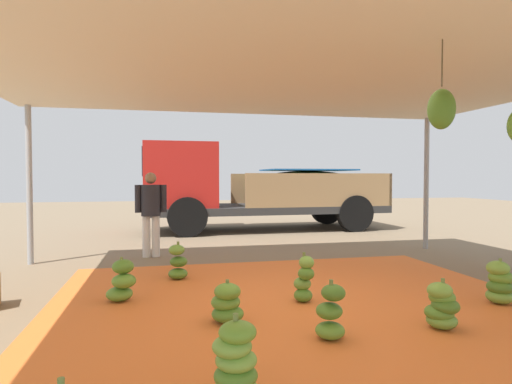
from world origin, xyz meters
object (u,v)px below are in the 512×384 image
banana_bunch_3 (304,280)px  worker_0 (151,208)px  banana_bunch_5 (331,314)px  banana_bunch_6 (227,304)px  banana_bunch_1 (500,284)px  banana_bunch_4 (178,263)px  banana_bunch_7 (122,282)px  banana_bunch_0 (442,307)px  cargo_truck_main (255,188)px  banana_bunch_2 (235,364)px

banana_bunch_3 → worker_0: bearing=118.6°
banana_bunch_3 → banana_bunch_5: 1.18m
banana_bunch_3 → banana_bunch_6: 1.14m
banana_bunch_1 → banana_bunch_5: banana_bunch_5 is taller
banana_bunch_4 → banana_bunch_7: size_ratio=1.03×
banana_bunch_1 → banana_bunch_4: (-3.65, 2.05, -0.00)m
banana_bunch_4 → worker_0: 2.09m
banana_bunch_0 → banana_bunch_3: banana_bunch_3 is taller
banana_bunch_1 → worker_0: size_ratio=0.34×
banana_bunch_1 → banana_bunch_7: (-4.35, 1.05, -0.01)m
banana_bunch_1 → banana_bunch_3: banana_bunch_3 is taller
banana_bunch_6 → cargo_truck_main: cargo_truck_main is taller
banana_bunch_3 → banana_bunch_5: bearing=-96.8°
banana_bunch_2 → worker_0: worker_0 is taller
banana_bunch_1 → banana_bunch_4: size_ratio=0.98×
banana_bunch_0 → banana_bunch_4: bearing=133.0°
banana_bunch_6 → worker_0: (-0.85, 3.93, 0.73)m
banana_bunch_3 → banana_bunch_7: 2.18m
banana_bunch_6 → worker_0: worker_0 is taller
banana_bunch_2 → banana_bunch_6: 1.56m
banana_bunch_1 → banana_bunch_5: size_ratio=0.99×
cargo_truck_main → worker_0: size_ratio=4.27×
banana_bunch_4 → worker_0: (-0.42, 1.92, 0.68)m
banana_bunch_1 → banana_bunch_7: bearing=166.5°
banana_bunch_7 → banana_bunch_5: bearing=-39.7°
cargo_truck_main → banana_bunch_0: bearing=-89.2°
banana_bunch_2 → cargo_truck_main: (2.09, 9.13, 0.92)m
banana_bunch_0 → banana_bunch_5: bearing=-179.4°
banana_bunch_3 → cargo_truck_main: bearing=82.7°
banana_bunch_6 → cargo_truck_main: bearing=75.8°
banana_bunch_3 → worker_0: worker_0 is taller
banana_bunch_4 → banana_bunch_7: (-0.70, -1.00, -0.00)m
banana_bunch_2 → banana_bunch_6: (0.17, 1.55, -0.06)m
banana_bunch_2 → worker_0: bearing=97.0°
banana_bunch_1 → banana_bunch_0: bearing=-153.7°
banana_bunch_0 → banana_bunch_7: bearing=152.5°
banana_bunch_2 → worker_0: (-0.68, 5.49, 0.66)m
banana_bunch_1 → cargo_truck_main: (-1.32, 7.62, 0.94)m
banana_bunch_0 → banana_bunch_1: bearing=26.3°
banana_bunch_6 → worker_0: 4.09m
banana_bunch_2 → worker_0: size_ratio=0.37×
banana_bunch_3 → cargo_truck_main: (0.90, 7.06, 0.92)m
banana_bunch_6 → cargo_truck_main: size_ratio=0.07×
banana_bunch_7 → cargo_truck_main: 7.30m
banana_bunch_1 → banana_bunch_5: bearing=-165.6°
banana_bunch_0 → banana_bunch_6: bearing=162.8°
banana_bunch_0 → banana_bunch_1: 1.33m
banana_bunch_1 → banana_bunch_7: banana_bunch_1 is taller
banana_bunch_5 → worker_0: (-1.72, 4.58, 0.69)m
banana_bunch_5 → banana_bunch_6: size_ratio=1.23×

